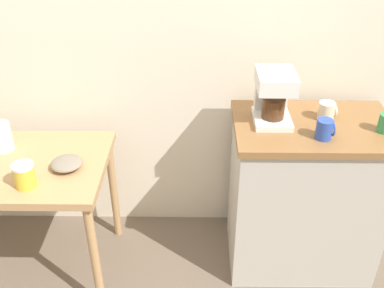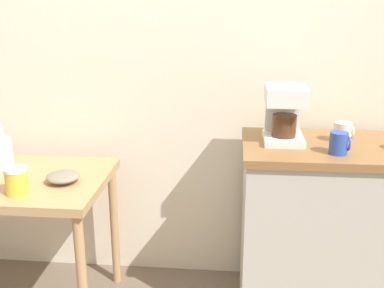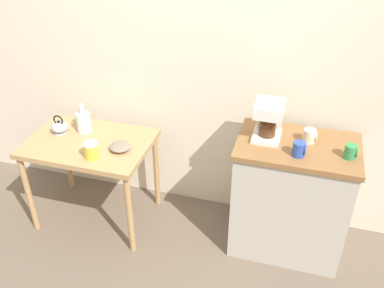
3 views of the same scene
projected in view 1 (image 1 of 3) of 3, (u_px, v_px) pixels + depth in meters
The scene contains 9 objects.
ground_plane at pixel (167, 261), 2.59m from camera, with size 8.00×8.00×0.00m, color #6B5B4C.
wooden_table at pixel (18, 177), 2.23m from camera, with size 0.90×0.63×0.72m.
kitchen_counter at pixel (303, 195), 2.40m from camera, with size 0.80×0.52×0.89m.
bowl_stoneware at pixel (67, 163), 2.13m from camera, with size 0.15×0.15×0.05m.
glass_carafe_vase at pixel (1, 136), 2.25m from camera, with size 0.11×0.11×0.23m.
canister_enamel at pixel (24, 175), 1.99m from camera, with size 0.10×0.10×0.12m.
coffee_maker at pixel (274, 94), 2.13m from camera, with size 0.18×0.22×0.26m.
mug_small_cream at pixel (327, 111), 2.18m from camera, with size 0.09×0.08×0.09m.
mug_blue at pixel (325, 129), 2.02m from camera, with size 0.08×0.08×0.10m.
Camera 1 is at (0.17, -1.83, 1.95)m, focal length 41.29 mm.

